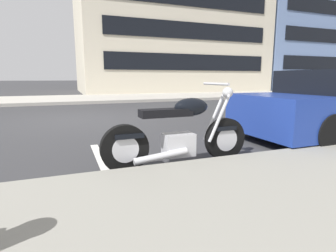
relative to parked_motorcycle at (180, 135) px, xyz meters
name	(u,v)px	position (x,y,z in m)	size (l,w,h in m)	color
ground_plane	(82,120)	(-0.97, 4.60, -0.42)	(260.00, 260.00, 0.00)	#333335
sidewalk_far_curb	(259,94)	(11.03, 11.85, -0.35)	(120.00, 5.00, 0.14)	#ADA89E
parking_stall_stripe	(102,163)	(-0.97, 0.45, -0.41)	(0.12, 2.20, 0.01)	silver
parked_motorcycle	(180,135)	(0.00, 0.00, 0.00)	(2.05, 0.62, 1.10)	black
townhouse_mid_block	(164,32)	(6.98, 19.45, 4.66)	(14.20, 10.68, 10.15)	beige
townhouse_behind_pole	(283,35)	(19.61, 19.17, 5.06)	(10.59, 10.10, 10.95)	#6B84B2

